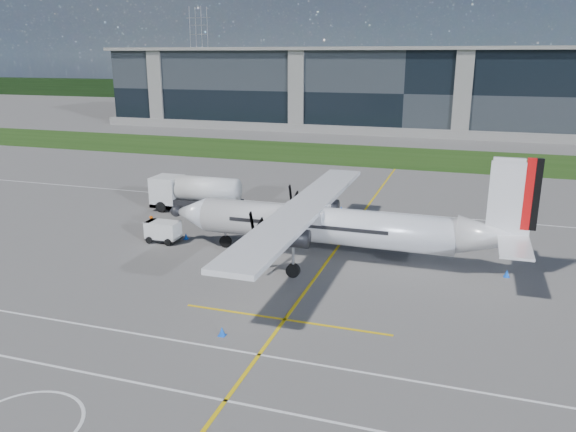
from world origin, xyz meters
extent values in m
plane|color=#5F5D5A|center=(0.00, 40.00, 0.00)|extent=(400.00, 400.00, 0.00)
cube|color=#1D3E10|center=(0.00, 48.00, 0.02)|extent=(400.00, 18.00, 0.04)
cube|color=black|center=(0.00, 80.00, 7.50)|extent=(120.00, 20.00, 15.00)
cube|color=black|center=(0.00, 140.00, 3.00)|extent=(400.00, 6.00, 6.00)
cube|color=yellow|center=(3.00, 10.00, 0.01)|extent=(0.20, 70.00, 0.01)
cube|color=white|center=(0.00, -14.00, 0.01)|extent=(90.00, 0.15, 0.01)
imported|color=#F25907|center=(-11.92, 4.91, 0.97)|extent=(0.57, 0.79, 1.94)
cone|color=blue|center=(-9.75, 4.23, 0.25)|extent=(0.36, 0.36, 0.50)
cone|color=blue|center=(15.00, 4.48, 0.25)|extent=(0.36, 0.36, 0.50)
cone|color=blue|center=(-8.97, 5.00, 0.25)|extent=(0.36, 0.36, 0.50)
cone|color=blue|center=(0.97, 16.90, 0.25)|extent=(0.36, 0.36, 0.50)
cone|color=blue|center=(0.46, -8.76, 0.25)|extent=(0.36, 0.36, 0.50)
camera|label=1|loc=(11.96, -32.88, 14.14)|focal=35.00mm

